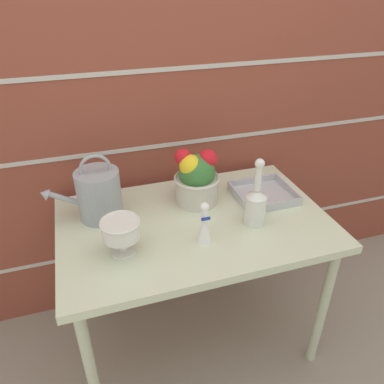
{
  "coord_description": "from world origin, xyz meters",
  "views": [
    {
      "loc": [
        -0.41,
        -1.24,
        1.67
      ],
      "look_at": [
        0.0,
        0.04,
        0.86
      ],
      "focal_mm": 35.0,
      "sensor_mm": 36.0,
      "label": 1
    }
  ],
  "objects": [
    {
      "name": "ground_plane",
      "position": [
        0.0,
        0.0,
        0.0
      ],
      "size": [
        12.0,
        12.0,
        0.0
      ],
      "primitive_type": "plane",
      "color": "gray"
    },
    {
      "name": "glass_decanter",
      "position": [
        0.23,
        -0.09,
        0.84
      ],
      "size": [
        0.09,
        0.09,
        0.3
      ],
      "color": "silver",
      "rests_on": "patio_table"
    },
    {
      "name": "patio_table",
      "position": [
        0.0,
        0.0,
        0.66
      ],
      "size": [
        1.14,
        0.73,
        0.74
      ],
      "color": "beige",
      "rests_on": "ground_plane"
    },
    {
      "name": "figurine_vase",
      "position": [
        -0.01,
        -0.14,
        0.81
      ],
      "size": [
        0.06,
        0.06,
        0.18
      ],
      "color": "white",
      "rests_on": "patio_table"
    },
    {
      "name": "wire_tray",
      "position": [
        0.37,
        0.08,
        0.75
      ],
      "size": [
        0.27,
        0.25,
        0.04
      ],
      "color": "#B7B7BC",
      "rests_on": "patio_table"
    },
    {
      "name": "watering_can",
      "position": [
        -0.37,
        0.15,
        0.85
      ],
      "size": [
        0.33,
        0.18,
        0.29
      ],
      "color": "#93999E",
      "rests_on": "patio_table"
    },
    {
      "name": "flower_planter",
      "position": [
        0.05,
        0.14,
        0.86
      ],
      "size": [
        0.21,
        0.21,
        0.26
      ],
      "color": "beige",
      "rests_on": "patio_table"
    },
    {
      "name": "brick_wall",
      "position": [
        0.0,
        0.44,
        1.1
      ],
      "size": [
        3.6,
        0.08,
        2.2
      ],
      "color": "brown",
      "rests_on": "ground_plane"
    },
    {
      "name": "crystal_pedestal_bowl",
      "position": [
        -0.32,
        -0.12,
        0.84
      ],
      "size": [
        0.15,
        0.15,
        0.14
      ],
      "color": "silver",
      "rests_on": "patio_table"
    }
  ]
}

